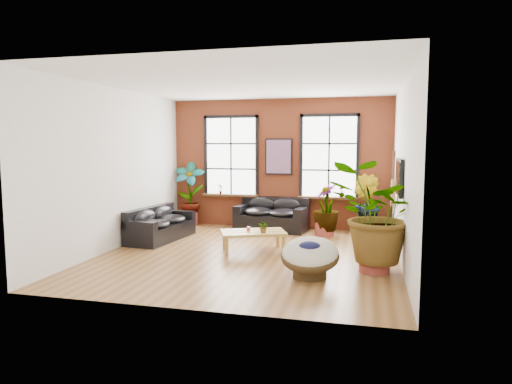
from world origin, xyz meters
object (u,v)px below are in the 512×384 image
coffee_table (253,233)px  sofa_left (159,225)px  papasan_chair (310,256)px  sofa_back (272,215)px

coffee_table → sofa_left: bearing=143.5°
sofa_left → coffee_table: 2.56m
sofa_left → coffee_table: size_ratio=1.33×
sofa_left → papasan_chair: sofa_left is taller
sofa_left → papasan_chair: (3.91, -2.30, 0.03)m
sofa_back → sofa_left: size_ratio=0.96×
sofa_back → sofa_left: (-2.39, -1.86, -0.04)m
sofa_left → coffee_table: bearing=-97.6°
sofa_back → sofa_left: sofa_back is taller
coffee_table → papasan_chair: bearing=-72.3°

